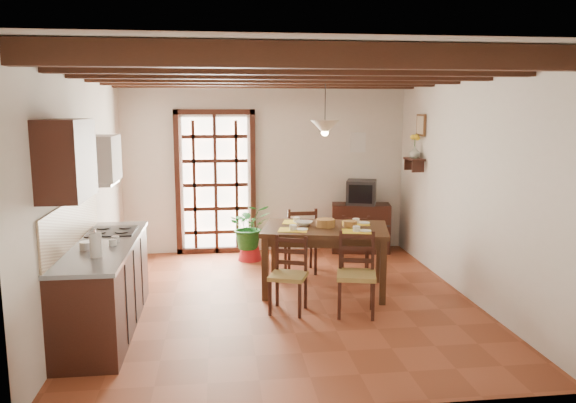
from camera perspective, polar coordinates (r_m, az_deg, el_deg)
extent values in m
plane|color=brown|center=(6.86, -0.42, -10.09)|extent=(5.00, 5.00, 0.00)
cube|color=silver|center=(9.00, -2.29, 3.73)|extent=(4.50, 0.02, 2.80)
cube|color=silver|center=(4.09, 3.63, -3.18)|extent=(4.50, 0.02, 2.80)
cube|color=silver|center=(6.65, -20.07, 1.16)|extent=(0.02, 5.00, 2.80)
cube|color=silver|center=(7.14, 17.81, 1.81)|extent=(0.02, 5.00, 2.80)
cube|color=white|center=(6.48, -0.45, 13.93)|extent=(4.50, 5.00, 0.02)
cube|color=black|center=(4.40, 2.81, 14.62)|extent=(4.50, 0.14, 0.20)
cube|color=black|center=(5.23, 1.19, 13.80)|extent=(4.50, 0.14, 0.20)
cube|color=black|center=(6.06, 0.02, 13.20)|extent=(4.50, 0.14, 0.20)
cube|color=black|center=(6.89, -0.87, 12.74)|extent=(4.50, 0.14, 0.20)
cube|color=black|center=(7.73, -1.56, 12.38)|extent=(4.50, 0.14, 0.20)
cube|color=black|center=(8.56, -2.11, 12.09)|extent=(4.50, 0.14, 0.20)
cube|color=white|center=(8.99, -7.36, 1.73)|extent=(1.01, 0.02, 2.11)
cube|color=black|center=(8.86, -7.52, 9.02)|extent=(1.26, 0.10, 0.08)
cube|color=black|center=(8.96, -11.14, 1.61)|extent=(0.08, 0.10, 2.28)
cube|color=black|center=(8.96, -3.58, 1.77)|extent=(0.08, 0.10, 2.28)
cube|color=black|center=(8.92, -7.36, 1.67)|extent=(1.01, 0.03, 2.02)
cube|color=black|center=(6.22, -18.08, -8.35)|extent=(0.60, 2.20, 0.88)
cube|color=slate|center=(6.10, -18.30, -4.23)|extent=(0.64, 2.25, 0.04)
cube|color=tan|center=(6.12, -21.03, -2.15)|extent=(0.02, 2.20, 0.50)
cube|color=black|center=(5.31, -21.60, 4.00)|extent=(0.35, 0.80, 0.70)
cube|color=white|center=(6.52, -18.62, 4.18)|extent=(0.38, 0.60, 0.50)
cube|color=silver|center=(6.55, -18.50, 1.83)|extent=(0.32, 0.55, 0.04)
cube|color=black|center=(6.62, -17.40, -2.91)|extent=(0.50, 0.55, 0.02)
cylinder|color=white|center=(5.54, -18.94, -4.25)|extent=(0.11, 0.11, 0.24)
cylinder|color=silver|center=(5.88, -19.75, -4.33)|extent=(0.14, 0.14, 0.10)
cube|color=#3B2313|center=(7.03, 3.81, -2.80)|extent=(1.72, 1.31, 0.05)
cube|color=#3B2313|center=(7.05, 3.81, -3.45)|extent=(1.54, 1.18, 0.11)
cube|color=#3B2313|center=(7.55, 9.25, -5.29)|extent=(0.09, 0.09, 0.78)
cube|color=#3B2313|center=(7.60, -1.38, -5.07)|extent=(0.09, 0.09, 0.78)
cube|color=#3B2313|center=(6.73, 9.63, -7.13)|extent=(0.09, 0.09, 0.78)
cube|color=#3B2313|center=(6.79, -2.33, -6.86)|extent=(0.09, 0.09, 0.78)
cube|color=olive|center=(6.39, 0.01, -7.58)|extent=(0.50, 0.49, 0.05)
cube|color=black|center=(6.48, 0.34, -5.35)|extent=(0.38, 0.17, 0.43)
cube|color=black|center=(6.45, 0.01, -9.38)|extent=(0.48, 0.46, 0.42)
cube|color=olive|center=(6.34, 6.96, -7.45)|extent=(0.51, 0.49, 0.05)
cube|color=black|center=(6.45, 6.99, -5.02)|extent=(0.42, 0.13, 0.47)
cube|color=black|center=(6.41, 6.92, -9.40)|extent=(0.48, 0.47, 0.46)
cube|color=olive|center=(7.91, 1.25, -3.93)|extent=(0.44, 0.42, 0.05)
cube|color=black|center=(7.69, 1.48, -2.51)|extent=(0.43, 0.05, 0.47)
cube|color=black|center=(7.97, 1.24, -5.56)|extent=(0.42, 0.40, 0.46)
cube|color=olive|center=(7.89, 6.81, -4.33)|extent=(0.47, 0.45, 0.05)
cube|color=black|center=(7.69, 6.88, -3.04)|extent=(0.39, 0.12, 0.43)
cube|color=black|center=(7.95, 6.78, -5.81)|extent=(0.44, 0.43, 0.42)
cube|color=yellow|center=(6.72, 1.00, -2.43)|extent=(0.35, 0.26, 0.01)
cube|color=yellow|center=(6.87, 7.34, -2.24)|extent=(0.35, 0.26, 0.01)
cube|color=yellow|center=(7.18, 0.46, -1.64)|extent=(0.35, 0.26, 0.01)
cube|color=yellow|center=(7.32, 6.41, -1.49)|extent=(0.35, 0.26, 0.01)
cylinder|color=olive|center=(7.00, 3.83, -1.56)|extent=(0.24, 0.24, 0.10)
imported|color=white|center=(7.09, 1.63, -2.24)|extent=(0.28, 0.28, 0.05)
cube|color=black|center=(9.13, 7.39, -2.66)|extent=(0.98, 0.57, 0.78)
cube|color=black|center=(9.03, 7.46, 0.94)|extent=(0.56, 0.53, 0.39)
cube|color=black|center=(8.84, 7.80, 0.74)|extent=(0.35, 0.14, 0.29)
cube|color=white|center=(9.20, 7.11, 5.98)|extent=(0.25, 0.03, 0.32)
cone|color=maroon|center=(8.63, -3.89, -5.23)|extent=(0.36, 0.36, 0.22)
imported|color=#144C19|center=(8.53, -3.93, -2.24)|extent=(1.80, 1.61, 1.80)
cube|color=black|center=(8.56, 12.70, 4.23)|extent=(0.20, 0.42, 0.03)
cube|color=black|center=(8.41, 13.07, 3.51)|extent=(0.18, 0.03, 0.18)
cube|color=black|center=(8.72, 12.31, 3.74)|extent=(0.18, 0.03, 0.18)
imported|color=#B2BFB2|center=(8.55, 12.73, 4.90)|extent=(0.15, 0.15, 0.15)
sphere|color=yellow|center=(8.53, 12.78, 6.30)|extent=(0.14, 0.14, 0.14)
cylinder|color=#144C19|center=(8.54, 12.74, 5.30)|extent=(0.01, 0.01, 0.28)
cube|color=brown|center=(8.56, 13.37, 7.56)|extent=(0.03, 0.32, 0.32)
cube|color=#C3B292|center=(8.55, 13.27, 7.56)|extent=(0.01, 0.26, 0.26)
cylinder|color=black|center=(6.98, 3.81, 10.71)|extent=(0.01, 0.01, 0.70)
cone|color=beige|center=(6.98, 3.77, 7.67)|extent=(0.36, 0.36, 0.14)
sphere|color=#FFD88C|center=(6.98, 3.77, 7.02)|extent=(0.09, 0.09, 0.09)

